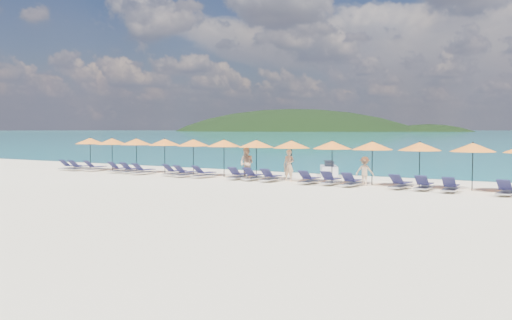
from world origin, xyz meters
The scene contains 38 objects.
ground centered at (0.00, 0.00, 0.00)m, with size 1400.00×1400.00×0.00m, color beige.
headland_main centered at (-300.00, 540.00, -38.00)m, with size 374.00×242.00×126.50m.
headland_small centered at (-150.00, 560.00, -35.00)m, with size 162.00×126.00×85.50m.
jetski centered at (1.48, 8.97, 0.37)m, with size 2.05×2.67×0.90m.
beachgoer_a centered at (1.17, 4.52, 0.87)m, with size 0.64×0.42×1.74m, color tan.
beachgoer_b centered at (-1.51, 4.37, 0.90)m, with size 0.87×0.50×1.80m, color tan.
beachgoer_c centered at (5.59, 4.54, 0.73)m, with size 0.95×0.44×1.46m, color tan.
umbrella_0 centered at (-15.24, 4.90, 2.02)m, with size 2.10×2.10×2.28m.
umbrella_1 centered at (-12.94, 4.81, 2.02)m, with size 2.10×2.10×2.28m.
umbrella_2 centered at (-10.74, 4.91, 2.02)m, with size 2.10×2.10×2.28m.
umbrella_3 centered at (-8.23, 4.91, 2.02)m, with size 2.10×2.10×2.28m.
umbrella_4 centered at (-5.82, 4.85, 2.02)m, with size 2.10×2.10×2.28m.
umbrella_5 centered at (-3.50, 4.89, 2.02)m, with size 2.10×2.10×2.28m.
umbrella_6 centered at (-1.21, 4.92, 2.02)m, with size 2.10×2.10×2.28m.
umbrella_7 centered at (1.19, 4.76, 2.02)m, with size 2.10×2.10×2.28m.
umbrella_8 centered at (3.62, 4.83, 2.02)m, with size 2.10×2.10×2.28m.
umbrella_9 centered at (5.85, 4.87, 2.02)m, with size 2.10×2.10×2.28m.
umbrella_10 centered at (8.24, 4.98, 2.02)m, with size 2.10×2.10×2.28m.
umbrella_11 centered at (10.73, 4.96, 2.02)m, with size 2.10×2.10×2.28m.
lounger_0 centered at (-15.87, 3.65, 0.24)m, with size 0.72×1.73×0.66m.
lounger_1 centered at (-14.87, 3.57, 0.24)m, with size 0.75×1.74×0.66m.
lounger_2 centered at (-13.53, 3.81, 0.24)m, with size 0.69×1.73×0.66m.
lounger_3 centered at (-11.12, 3.72, 0.24)m, with size 0.66×1.71×0.66m.
lounger_4 centered at (-10.03, 3.71, 0.24)m, with size 0.65×1.71×0.66m.
lounger_5 centered at (-8.75, 3.50, 0.24)m, with size 0.66×1.71×0.66m.
lounger_6 centered at (-6.46, 3.79, 0.24)m, with size 0.78×1.75×0.66m.
lounger_7 centered at (-5.31, 3.45, 0.24)m, with size 0.72×1.73×0.66m.
lounger_8 centered at (-4.04, 3.62, 0.24)m, with size 0.77×1.75×0.66m.
lounger_9 centered at (-1.71, 3.82, 0.24)m, with size 0.76×1.75×0.66m.
lounger_10 centered at (-0.66, 3.80, 0.24)m, with size 0.66×1.72×0.66m.
lounger_11 centered at (0.56, 3.65, 0.24)m, with size 0.71×1.73×0.66m.
lounger_12 centered at (2.93, 3.58, 0.24)m, with size 0.65×1.71×0.66m.
lounger_13 centered at (4.08, 3.74, 0.24)m, with size 0.75×1.74×0.66m.
lounger_14 centered at (5.29, 3.57, 0.24)m, with size 0.73×1.74×0.66m.
lounger_15 centered at (7.73, 3.74, 0.24)m, with size 0.76×1.75×0.66m.
lounger_16 centered at (8.84, 3.79, 0.24)m, with size 0.71×1.73×0.66m.
lounger_17 centered at (10.09, 3.59, 0.24)m, with size 0.76×1.75×0.66m.
lounger_18 centered at (12.45, 3.53, 0.24)m, with size 0.68×1.72×0.66m.
Camera 1 is at (16.56, -22.73, 2.88)m, focal length 40.00 mm.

